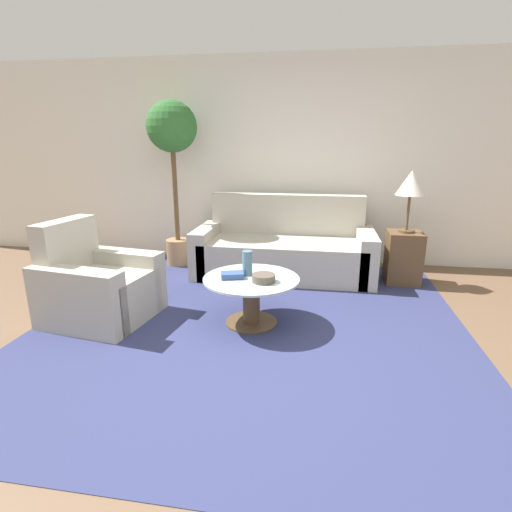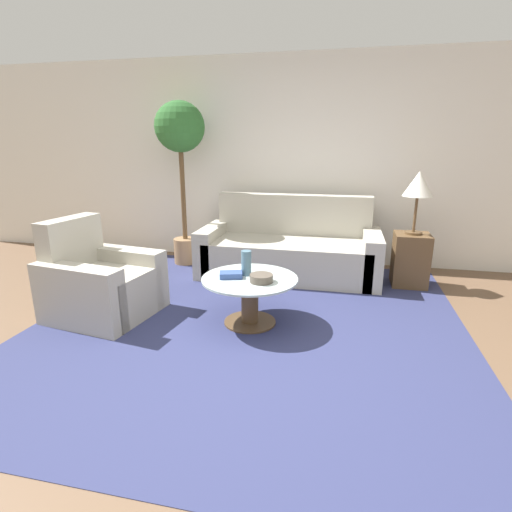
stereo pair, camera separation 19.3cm
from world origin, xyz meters
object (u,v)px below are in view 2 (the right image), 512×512
(coffee_table, at_px, (250,294))
(potted_plant, at_px, (181,144))
(book_stack, at_px, (231,275))
(sofa_main, at_px, (290,250))
(bowl, at_px, (261,278))
(armchair, at_px, (99,285))
(vase, at_px, (246,263))
(table_lamp, at_px, (418,186))

(coffee_table, xyz_separation_m, potted_plant, (-1.25, 1.61, 1.25))
(book_stack, bearing_deg, coffee_table, -4.31)
(sofa_main, bearing_deg, coffee_table, -95.76)
(coffee_table, height_order, book_stack, book_stack)
(sofa_main, xyz_separation_m, coffee_table, (-0.15, -1.48, -0.01))
(bowl, bearing_deg, coffee_table, 144.62)
(potted_plant, xyz_separation_m, bowl, (1.37, -1.69, -1.07))
(armchair, height_order, bowl, armchair)
(vase, xyz_separation_m, book_stack, (-0.11, -0.10, -0.08))
(table_lamp, bearing_deg, vase, -140.61)
(table_lamp, distance_m, bowl, 2.10)
(table_lamp, bearing_deg, potted_plant, 174.59)
(sofa_main, relative_size, potted_plant, 1.03)
(table_lamp, bearing_deg, book_stack, -140.37)
(potted_plant, relative_size, book_stack, 9.28)
(sofa_main, relative_size, table_lamp, 3.12)
(sofa_main, distance_m, vase, 1.45)
(armchair, xyz_separation_m, vase, (1.36, 0.17, 0.25))
(sofa_main, bearing_deg, vase, -97.91)
(coffee_table, distance_m, book_stack, 0.24)
(table_lamp, height_order, potted_plant, potted_plant)
(armchair, distance_m, vase, 1.40)
(armchair, relative_size, vase, 4.38)
(sofa_main, relative_size, book_stack, 9.56)
(coffee_table, bearing_deg, book_stack, -167.98)
(sofa_main, height_order, potted_plant, potted_plant)
(table_lamp, bearing_deg, bowl, -134.13)
(coffee_table, height_order, bowl, bowl)
(armchair, height_order, vase, armchair)
(potted_plant, bearing_deg, armchair, -95.29)
(sofa_main, relative_size, armchair, 2.20)
(potted_plant, distance_m, vase, 2.19)
(coffee_table, relative_size, bowl, 4.28)
(vase, distance_m, bowl, 0.24)
(sofa_main, distance_m, bowl, 1.58)
(armchair, bearing_deg, table_lamp, -55.19)
(sofa_main, relative_size, bowl, 10.78)
(sofa_main, height_order, coffee_table, sofa_main)
(sofa_main, bearing_deg, bowl, -91.08)
(coffee_table, xyz_separation_m, vase, (-0.05, 0.07, 0.26))
(sofa_main, bearing_deg, potted_plant, 174.82)
(sofa_main, height_order, vase, sofa_main)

